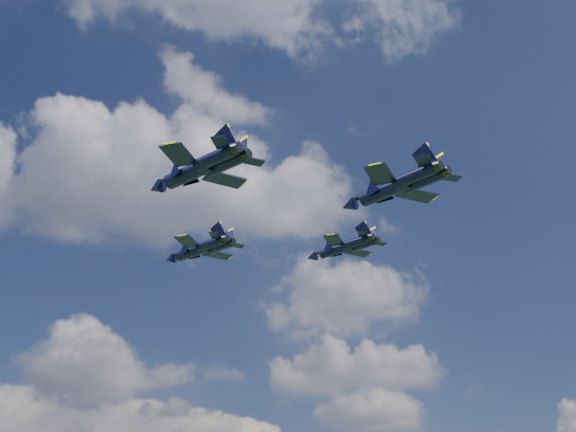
# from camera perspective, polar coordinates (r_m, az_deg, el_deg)

# --- Properties ---
(jet_lead) EXTENTS (13.06, 12.13, 3.43)m
(jet_lead) POSITION_cam_1_polar(r_m,az_deg,el_deg) (110.48, -7.62, -2.81)
(jet_lead) COLOR black
(jet_left) EXTENTS (16.11, 15.28, 4.27)m
(jet_left) POSITION_cam_1_polar(r_m,az_deg,el_deg) (93.45, -8.01, 3.32)
(jet_left) COLOR black
(jet_right) EXTENTS (12.63, 12.16, 3.37)m
(jet_right) POSITION_cam_1_polar(r_m,az_deg,el_deg) (114.51, 3.69, -2.67)
(jet_right) COLOR black
(jet_slot) EXTENTS (14.53, 15.39, 4.07)m
(jet_slot) POSITION_cam_1_polar(r_m,az_deg,el_deg) (92.94, 7.43, 1.94)
(jet_slot) COLOR black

